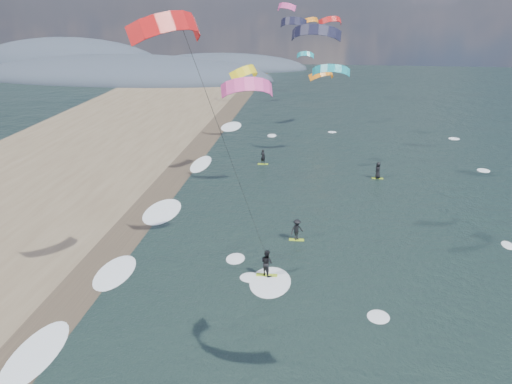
# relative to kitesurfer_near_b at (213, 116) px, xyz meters

# --- Properties ---
(wet_sand_strip) EXTENTS (3.00, 240.00, 0.00)m
(wet_sand_strip) POSITION_rel_kitesurfer_near_b_xyz_m (-8.86, -1.42, -11.22)
(wet_sand_strip) COLOR #382D23
(wet_sand_strip) RESTS_ON ground
(coastal_hills) EXTENTS (80.00, 41.00, 15.00)m
(coastal_hills) POSITION_rel_kitesurfer_near_b_xyz_m (-41.71, 96.44, -11.22)
(coastal_hills) COLOR #3D4756
(coastal_hills) RESTS_ON ground
(kitesurfer_near_b) EXTENTS (6.94, 9.34, 16.83)m
(kitesurfer_near_b) POSITION_rel_kitesurfer_near_b_xyz_m (0.00, 0.00, 0.00)
(kitesurfer_near_b) COLOR #9EC522
(kitesurfer_near_b) RESTS_ON ground
(far_kitesurfers) EXTENTS (12.76, 20.01, 1.66)m
(far_kitesurfers) POSITION_rel_kitesurfer_near_b_xyz_m (5.52, 18.71, -10.40)
(far_kitesurfers) COLOR #9EC522
(far_kitesurfers) RESTS_ON ground
(bg_kite_field) EXTENTS (11.01, 76.86, 9.56)m
(bg_kite_field) POSITION_rel_kitesurfer_near_b_xyz_m (3.35, 42.46, 0.46)
(bg_kite_field) COLOR red
(bg_kite_field) RESTS_ON ground
(shoreline_surf) EXTENTS (2.40, 79.40, 0.11)m
(shoreline_surf) POSITION_rel_kitesurfer_near_b_xyz_m (-7.66, 3.33, -11.22)
(shoreline_surf) COLOR white
(shoreline_surf) RESTS_ON ground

